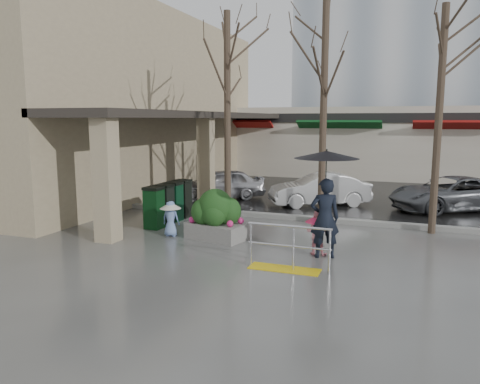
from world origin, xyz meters
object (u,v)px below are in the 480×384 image
Objects in this scene: car_c at (451,194)px; woman at (325,193)px; child_blue at (171,215)px; car_a at (221,184)px; tree_midwest at (325,56)px; news_boxes at (169,203)px; child_pink at (317,230)px; tree_mideast at (442,64)px; tree_west at (227,65)px; handrail at (287,253)px; car_b at (320,190)px; planter at (216,215)px.

woman is at bearing -55.04° from car_c.
car_a reaches higher than child_blue.
news_boxes is at bearing -162.94° from tree_midwest.
car_c reaches higher than child_pink.
news_boxes is at bearing -169.80° from tree_mideast.
tree_west is 1.05× the size of tree_mideast.
tree_west is (-3.36, 4.80, 4.71)m from handrail.
tree_mideast is (3.14, 4.80, 4.48)m from handrail.
tree_mideast is at bearing -146.38° from woman.
tree_mideast is 6.66m from car_b.
handrail is 0.82× the size of news_boxes.
car_a is at bearing -71.77° from woman.
child_pink is (0.38, 1.43, 0.25)m from handrail.
tree_west is 2.92× the size of news_boxes.
car_a is at bearing 116.44° from tree_west.
news_boxes is at bearing -42.11° from woman.
handrail is at bearing 151.00° from child_blue.
child_pink is 8.14m from car_c.
tree_mideast is at bearing 56.81° from handrail.
news_boxes is at bearing -18.82° from child_pink.
handrail is 0.28× the size of tree_west.
news_boxes reaches higher than car_c.
planter reaches higher than child_blue.
woman reaches higher than car_c.
child_pink is 5.56m from news_boxes.
tree_west reaches higher than news_boxes.
planter reaches higher than handrail.
tree_west reaches higher than car_c.
child_blue is (-4.29, 0.36, -0.00)m from child_pink.
handrail is 0.51× the size of car_a.
handrail is at bearing -88.09° from tree_midwest.
car_b is at bearing 140.51° from tree_mideast.
handrail is 9.60m from car_c.
car_a and car_c have the same top height.
woman is at bearing -125.57° from tree_mideast.
tree_midwest reaches higher than handrail.
tree_west is at bearing -180.00° from tree_mideast.
tree_west is at bearing 45.48° from news_boxes.
car_c is at bearing 46.68° from planter.
woman is 1.01m from child_pink.
car_c is (4.06, 3.97, -4.60)m from tree_midwest.
car_b is at bearing -120.57° from child_blue.
child_blue is at bearing -27.71° from woman.
car_a is at bearing -117.85° from car_c.
tree_west is at bearing -104.87° from child_blue.
child_blue is 0.27× the size of car_b.
news_boxes is (-5.22, 1.93, 0.02)m from child_pink.
planter is at bearing -44.23° from car_b.
handrail is 7.28m from tree_mideast.
handrail is 6.83m from tree_midwest.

